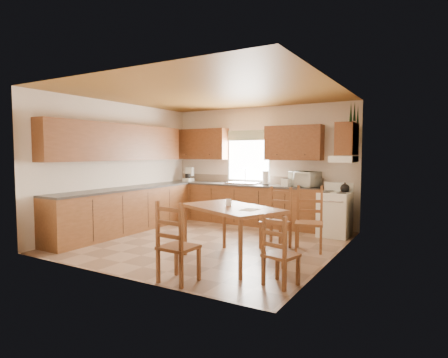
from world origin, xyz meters
The scene contains 35 objects.
floor centered at (0.00, 0.00, 0.00)m, with size 4.50×4.50×0.00m, color #917259.
ceiling centered at (0.00, 0.00, 2.70)m, with size 4.50×4.50×0.00m, color brown.
wall_left centered at (-2.25, 0.00, 1.35)m, with size 4.50×4.50×0.00m, color beige.
wall_right centered at (2.25, 0.00, 1.35)m, with size 4.50×4.50×0.00m, color beige.
wall_back centered at (0.00, 2.25, 1.35)m, with size 4.50×4.50×0.00m, color beige.
wall_front centered at (0.00, -2.25, 1.35)m, with size 4.50×4.50×0.00m, color beige.
lower_cab_back centered at (-0.38, 1.95, 0.44)m, with size 3.75×0.60×0.88m, color brown.
lower_cab_left centered at (-1.95, -0.15, 0.44)m, with size 0.60×3.60×0.88m, color brown.
counter_back centered at (-0.38, 1.95, 0.90)m, with size 3.75×0.63×0.04m, color #3F3A36.
counter_left centered at (-1.95, -0.15, 0.90)m, with size 0.63×3.60×0.04m, color #3F3A36.
backsplash centered at (-0.38, 2.24, 1.01)m, with size 3.75×0.01×0.18m, color #87715B.
upper_cab_back_left centered at (-1.55, 2.08, 1.85)m, with size 1.41×0.33×0.75m, color brown.
upper_cab_back_right centered at (0.86, 2.08, 1.85)m, with size 1.25×0.33×0.75m, color brown.
upper_cab_left centered at (-2.08, -0.15, 1.85)m, with size 0.33×3.60×0.75m, color brown.
upper_cab_stove centered at (2.08, 1.65, 1.90)m, with size 0.33×0.62×0.62m, color brown.
range_hood centered at (2.03, 1.65, 1.52)m, with size 0.44×0.62×0.12m, color silver.
window_frame centered at (-0.30, 2.22, 1.55)m, with size 1.13×0.02×1.18m, color silver.
window_pane centered at (-0.30, 2.21, 1.55)m, with size 1.05×0.01×1.10m, color white.
window_valance centered at (-0.30, 2.19, 2.05)m, with size 1.19×0.01×0.24m, color #49663B.
sink_basin centered at (-0.30, 1.95, 0.94)m, with size 0.75×0.45×0.04m, color silver.
pine_decal_a centered at (2.21, 1.33, 2.38)m, with size 0.22×0.22×0.36m, color #123915.
pine_decal_b centered at (2.21, 1.65, 2.42)m, with size 0.22×0.22×0.36m, color #123915.
pine_decal_c centered at (2.21, 1.97, 2.38)m, with size 0.22×0.22×0.36m, color #123915.
stove centered at (1.88, 1.66, 0.43)m, with size 0.57×0.59×0.85m, color silver.
coffeemaker centered at (-1.89, 1.99, 1.08)m, with size 0.19×0.23×0.32m, color silver.
paper_towel centered at (0.27, 1.93, 1.08)m, with size 0.13×0.13×0.31m, color white.
toaster centered at (0.79, 1.85, 1.00)m, with size 0.20×0.13×0.16m, color silver.
microwave centered at (1.17, 1.94, 1.08)m, with size 0.54×0.39×0.33m, color silver.
dining_table centered at (0.97, -0.88, 0.42)m, with size 1.56×0.89×0.84m, color brown.
chair_near_left centered at (0.82, -1.99, 0.52)m, with size 0.43×0.41×1.03m, color brown.
chair_near_right centered at (1.99, -1.46, 0.44)m, with size 0.37×0.35×0.88m, color brown.
chair_far_left centered at (1.24, 0.19, 0.52)m, with size 0.44×0.42×1.04m, color brown.
chair_far_right centered at (1.78, 0.32, 0.54)m, with size 0.45×0.43×1.07m, color brown.
table_paper centered at (1.34, -1.02, 0.84)m, with size 0.21×0.28×0.00m, color white.
table_card centered at (0.91, -0.86, 0.89)m, with size 0.08×0.02×0.11m, color white.
Camera 1 is at (3.67, -5.73, 1.64)m, focal length 30.00 mm.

